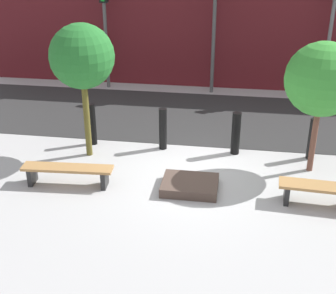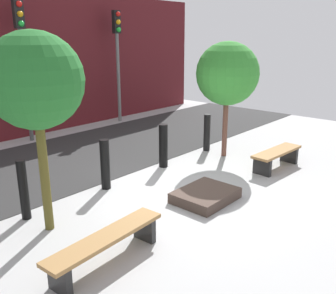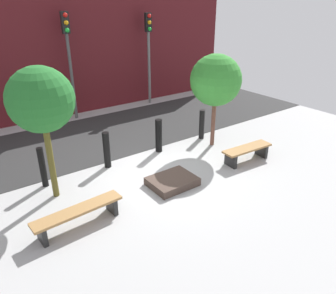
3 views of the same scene
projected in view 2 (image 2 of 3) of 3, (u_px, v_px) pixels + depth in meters
name	position (u px, v px, depth m)	size (l,w,h in m)	color
ground_plane	(179.00, 191.00, 7.84)	(18.00, 18.00, 0.00)	#A5A5A5
road_strip	(77.00, 156.00, 10.09)	(18.00, 4.12, 0.01)	#2A2A2A
building_facade	(11.00, 65.00, 11.43)	(16.20, 0.50, 4.49)	#511419
bench_left	(107.00, 243.00, 5.28)	(2.00, 0.51, 0.44)	black
bench_right	(277.00, 156.00, 9.09)	(1.66, 0.54, 0.45)	black
planter_bed	(205.00, 195.00, 7.37)	(1.20, 0.94, 0.21)	#47372F
tree_behind_left_bench	(35.00, 82.00, 5.62)	(1.49, 1.49, 3.23)	brown
tree_behind_right_bench	(227.00, 74.00, 9.51)	(1.61, 1.61, 3.00)	brown
bollard_far_left	(24.00, 190.00, 6.52)	(0.16, 0.16, 1.10)	black
bollard_left	(105.00, 164.00, 7.82)	(0.20, 0.20, 1.08)	black
bollard_center	(163.00, 146.00, 9.13)	(0.22, 0.22, 1.08)	black
bollard_right	(207.00, 133.00, 10.44)	(0.19, 0.19, 1.04)	black
traffic_light_mid_west	(22.00, 47.00, 10.77)	(0.28, 0.27, 4.09)	#4A4A4A
traffic_light_mid_east	(118.00, 47.00, 13.40)	(0.28, 0.27, 3.96)	slate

